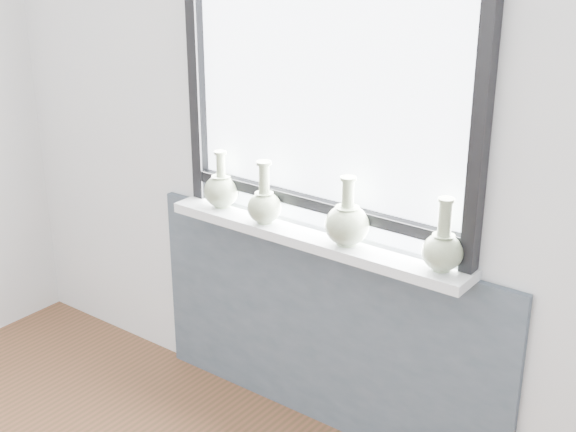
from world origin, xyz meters
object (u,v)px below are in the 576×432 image
Objects in this scene: vase_c at (347,222)px; vase_b at (264,204)px; windowsill at (313,238)px; vase_a at (221,189)px; vase_d at (443,248)px.

vase_b is at bearing -178.01° from vase_c.
vase_a reaches higher than windowsill.
windowsill is 0.24m from vase_b.
vase_d is (0.55, -0.00, 0.10)m from windowsill.
vase_b reaches higher than windowsill.
vase_c reaches higher than windowsill.
vase_b is at bearing -173.00° from windowsill.
windowsill is 0.56m from vase_d.
vase_a is 0.91× the size of vase_c.
vase_c is at bearing -178.30° from vase_d.
vase_a is at bearing 172.65° from vase_b.
vase_d is at bearing 1.85° from vase_b.
vase_a is 0.26m from vase_b.
vase_b is at bearing -178.15° from vase_d.
vase_d reaches higher than vase_b.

